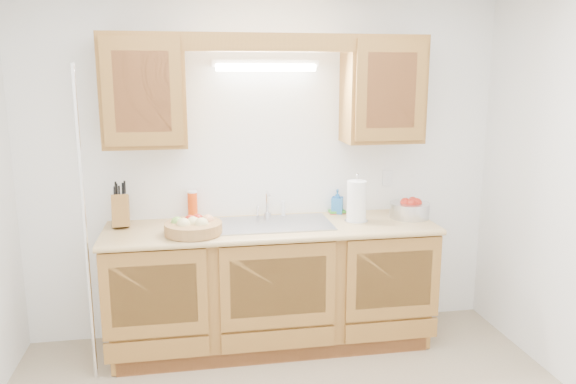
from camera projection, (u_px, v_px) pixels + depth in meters
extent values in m
cube|color=white|center=(265.00, 169.00, 4.15)|extent=(3.50, 0.02, 2.50)
cube|color=olive|center=(272.00, 286.00, 4.03)|extent=(2.20, 0.60, 0.86)
cube|color=tan|center=(272.00, 228.00, 3.92)|extent=(2.30, 0.63, 0.04)
cube|color=olive|center=(144.00, 91.00, 3.73)|extent=(0.55, 0.33, 0.75)
cube|color=olive|center=(382.00, 90.00, 4.01)|extent=(0.55, 0.33, 0.75)
cube|color=olive|center=(270.00, 42.00, 3.67)|extent=(2.20, 0.05, 0.12)
cylinder|color=white|center=(266.00, 68.00, 3.90)|extent=(0.70, 0.05, 0.05)
cube|color=white|center=(266.00, 63.00, 3.93)|extent=(0.76, 0.06, 0.05)
cube|color=#9E9EA3|center=(271.00, 224.00, 3.94)|extent=(0.84, 0.46, 0.01)
cube|color=#9E9EA3|center=(242.00, 237.00, 3.92)|extent=(0.39, 0.40, 0.16)
cube|color=#9E9EA3|center=(300.00, 234.00, 3.99)|extent=(0.39, 0.40, 0.16)
cylinder|color=silver|center=(267.00, 215.00, 4.13)|extent=(0.06, 0.06, 0.04)
cylinder|color=silver|center=(267.00, 204.00, 4.11)|extent=(0.02, 0.02, 0.16)
cylinder|color=silver|center=(268.00, 194.00, 4.05)|extent=(0.02, 0.12, 0.02)
cylinder|color=white|center=(283.00, 209.00, 4.14)|extent=(0.03, 0.03, 0.12)
cylinder|color=silver|center=(85.00, 229.00, 3.46)|extent=(0.03, 0.03, 2.00)
cube|color=white|center=(387.00, 178.00, 4.33)|extent=(0.08, 0.01, 0.12)
cylinder|color=#A97544|center=(193.00, 228.00, 3.69)|extent=(0.50, 0.50, 0.07)
sphere|color=#D8C67F|center=(183.00, 225.00, 3.64)|extent=(0.09, 0.09, 0.09)
sphere|color=#D8C67F|center=(202.00, 225.00, 3.65)|extent=(0.09, 0.09, 0.09)
sphere|color=tan|center=(208.00, 221.00, 3.74)|extent=(0.09, 0.09, 0.09)
sphere|color=#A82013|center=(190.00, 221.00, 3.75)|extent=(0.08, 0.08, 0.08)
sphere|color=#72A53F|center=(177.00, 223.00, 3.70)|extent=(0.08, 0.08, 0.08)
sphere|color=#D8C67F|center=(193.00, 223.00, 3.68)|extent=(0.09, 0.09, 0.09)
sphere|color=#A82013|center=(198.00, 220.00, 3.79)|extent=(0.08, 0.08, 0.08)
cube|color=olive|center=(121.00, 211.00, 3.86)|extent=(0.12, 0.19, 0.25)
cylinder|color=black|center=(115.00, 193.00, 3.81)|extent=(0.02, 0.04, 0.09)
cylinder|color=black|center=(119.00, 192.00, 3.82)|extent=(0.02, 0.04, 0.09)
cylinder|color=black|center=(124.00, 192.00, 3.82)|extent=(0.02, 0.04, 0.09)
cylinder|color=black|center=(117.00, 190.00, 3.85)|extent=(0.02, 0.04, 0.09)
cylinder|color=black|center=(123.00, 189.00, 3.86)|extent=(0.02, 0.04, 0.09)
cylinder|color=black|center=(116.00, 188.00, 3.88)|extent=(0.02, 0.04, 0.09)
cylinder|color=black|center=(125.00, 187.00, 3.89)|extent=(0.02, 0.04, 0.09)
cylinder|color=#ED460D|center=(193.00, 206.00, 4.05)|extent=(0.09, 0.09, 0.20)
cylinder|color=white|center=(192.00, 192.00, 4.03)|extent=(0.07, 0.07, 0.01)
imported|color=#246AB5|center=(337.00, 201.00, 4.24)|extent=(0.11, 0.11, 0.18)
cube|color=#CC333F|center=(337.00, 213.00, 4.26)|extent=(0.12, 0.08, 0.01)
cube|color=green|center=(337.00, 212.00, 4.25)|extent=(0.12, 0.08, 0.02)
cylinder|color=silver|center=(356.00, 221.00, 4.01)|extent=(0.17, 0.17, 0.01)
cylinder|color=silver|center=(357.00, 199.00, 3.98)|extent=(0.02, 0.02, 0.34)
cylinder|color=white|center=(357.00, 201.00, 3.98)|extent=(0.16, 0.16, 0.29)
sphere|color=silver|center=(357.00, 175.00, 3.95)|extent=(0.02, 0.02, 0.02)
cylinder|color=silver|center=(409.00, 210.00, 4.12)|extent=(0.30, 0.30, 0.11)
sphere|color=#A82013|center=(405.00, 203.00, 4.10)|extent=(0.08, 0.08, 0.08)
sphere|color=#A82013|center=(413.00, 202.00, 4.14)|extent=(0.08, 0.08, 0.08)
sphere|color=#A82013|center=(411.00, 204.00, 4.08)|extent=(0.08, 0.08, 0.08)
sphere|color=#A82013|center=(417.00, 203.00, 4.10)|extent=(0.08, 0.08, 0.08)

